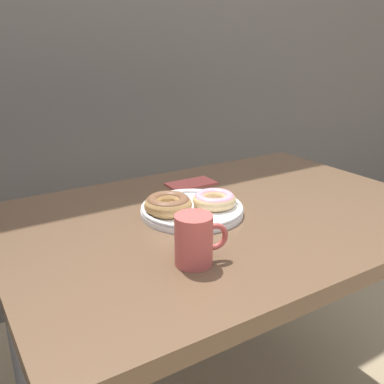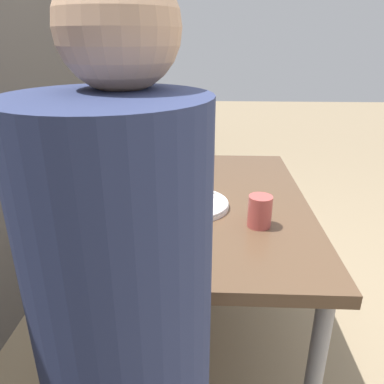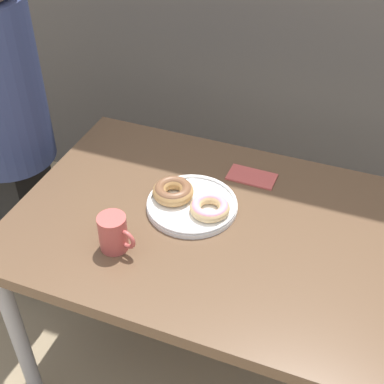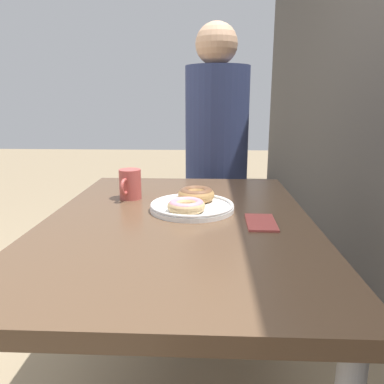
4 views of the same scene
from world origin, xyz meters
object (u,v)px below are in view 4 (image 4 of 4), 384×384
donut_plate (192,202)px  napkin (261,222)px  person_figure (217,165)px  coffee_mug (130,184)px  dining_table (179,241)px

donut_plate → napkin: donut_plate is taller
person_figure → donut_plate: bearing=-7.3°
coffee_mug → napkin: 0.51m
dining_table → donut_plate: donut_plate is taller
person_figure → napkin: (0.86, 0.11, -0.02)m
coffee_mug → person_figure: (-0.60, 0.32, -0.03)m
coffee_mug → dining_table: bearing=41.4°
dining_table → napkin: size_ratio=7.54×
dining_table → person_figure: person_figure is taller
dining_table → coffee_mug: coffee_mug is taller
donut_plate → napkin: (0.13, 0.20, -0.02)m
coffee_mug → napkin: bearing=59.1°
donut_plate → person_figure: (-0.73, 0.09, -0.00)m
dining_table → person_figure: 0.83m
person_figure → dining_table: bearing=-9.1°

